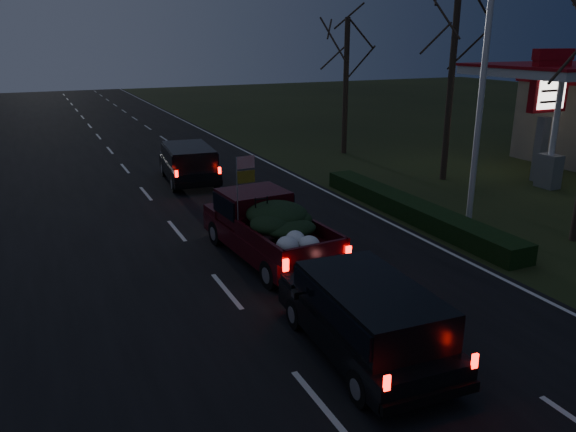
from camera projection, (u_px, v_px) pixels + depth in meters
name	position (u px, v px, depth m)	size (l,w,h in m)	color
ground	(227.00, 292.00, 13.89)	(120.00, 120.00, 0.00)	black
road_asphalt	(227.00, 291.00, 13.89)	(14.00, 120.00, 0.02)	black
hedge_row	(411.00, 209.00, 19.51)	(1.00, 10.00, 0.60)	black
light_pole	(485.00, 55.00, 17.75)	(0.50, 0.90, 9.16)	silver
gas_price_pylon	(548.00, 93.00, 23.46)	(2.00, 0.41, 5.57)	gray
gas_canopy	(564.00, 76.00, 24.95)	(7.10, 6.10, 4.88)	silver
bare_tree_mid	(456.00, 29.00, 23.01)	(3.60, 3.60, 8.50)	black
bare_tree_far	(347.00, 53.00, 29.01)	(3.60, 3.60, 7.00)	black
pickup_truck	(268.00, 224.00, 15.71)	(2.31, 5.25, 2.69)	#3B080E
lead_suv	(189.00, 160.00, 23.98)	(2.29, 4.71, 1.31)	black
rear_suv	(367.00, 313.00, 10.76)	(2.13, 4.54, 1.28)	black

